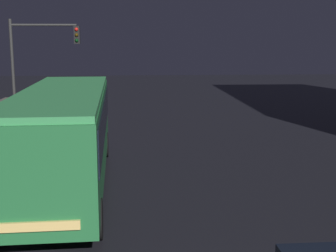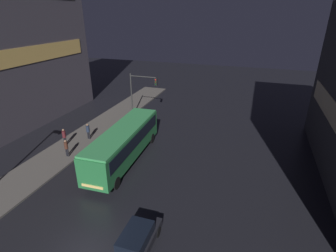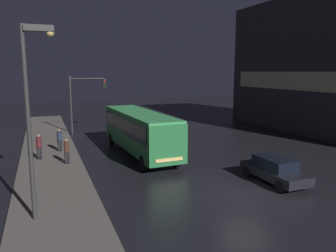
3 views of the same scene
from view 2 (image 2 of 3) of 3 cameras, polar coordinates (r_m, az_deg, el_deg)
The scene contains 7 objects.
sidewalk_left at distance 28.18m, azimuth -20.89°, elevation -4.64°, with size 4.00×48.00×0.15m.
bus_near at distance 23.94m, azimuth -9.57°, elevation -3.28°, with size 2.98×11.14×3.20m.
car_taxi at distance 16.29m, azimuth -6.99°, elevation -23.70°, with size 1.78×4.26×1.43m.
pedestrian_near at distance 26.21m, azimuth -21.27°, elevation -4.27°, with size 0.43×0.43×1.70m.
pedestrian_mid at distance 29.00m, azimuth -17.03°, elevation -0.85°, with size 0.50×0.50×1.73m.
pedestrian_far at distance 28.45m, azimuth -21.67°, elevation -1.95°, with size 0.41×0.41×1.78m.
traffic_light_main at distance 32.74m, azimuth -6.02°, elevation 8.06°, with size 3.57×0.35×5.80m.
Camera 2 is at (7.91, -8.71, 12.66)m, focal length 28.00 mm.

